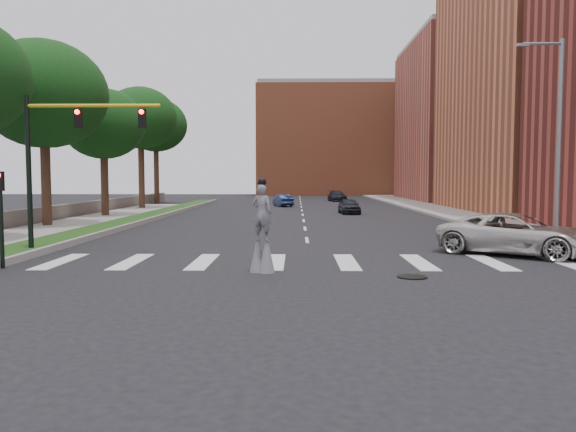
{
  "coord_description": "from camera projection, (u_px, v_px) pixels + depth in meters",
  "views": [
    {
      "loc": [
        -0.52,
        -18.87,
        3.04
      ],
      "look_at": [
        -0.8,
        0.35,
        1.7
      ],
      "focal_mm": 35.0,
      "sensor_mm": 36.0,
      "label": 1
    }
  ],
  "objects": [
    {
      "name": "car_mid",
      "position": [
        283.0,
        200.0,
        57.85
      ],
      "size": [
        2.34,
        3.93,
        1.22
      ],
      "primitive_type": "imported",
      "rotation": [
        0.0,
        0.0,
        3.44
      ],
      "color": "#16244D",
      "rests_on": "ground"
    },
    {
      "name": "tree_2",
      "position": [
        43.0,
        95.0,
        32.94
      ],
      "size": [
        7.43,
        7.43,
        11.06
      ],
      "color": "#382216",
      "rests_on": "ground"
    },
    {
      "name": "traffic_signal",
      "position": [
        59.0,
        148.0,
        21.87
      ],
      "size": [
        5.3,
        0.23,
        6.2
      ],
      "color": "black",
      "rests_on": "ground"
    },
    {
      "name": "building_far",
      "position": [
        472.0,
        123.0,
        71.87
      ],
      "size": [
        16.0,
        22.0,
        20.0
      ],
      "primitive_type": "cube",
      "color": "#BB5845",
      "rests_on": "ground"
    },
    {
      "name": "secondary_signal",
      "position": [
        1.0,
        210.0,
        18.54
      ],
      "size": [
        0.25,
        0.21,
        3.23
      ],
      "color": "black",
      "rests_on": "ground"
    },
    {
      "name": "sidewalk_right",
      "position": [
        463.0,
        215.0,
        43.77
      ],
      "size": [
        5.0,
        90.0,
        0.18
      ],
      "primitive_type": "cube",
      "color": "gray",
      "rests_on": "ground"
    },
    {
      "name": "building_mid",
      "position": [
        560.0,
        72.0,
        47.79
      ],
      "size": [
        16.0,
        22.0,
        24.0
      ],
      "primitive_type": "cube",
      "color": "#C3633D",
      "rests_on": "ground"
    },
    {
      "name": "car_near",
      "position": [
        349.0,
        206.0,
        46.36
      ],
      "size": [
        1.77,
        3.86,
        1.28
      ],
      "primitive_type": "imported",
      "rotation": [
        0.0,
        0.0,
        0.07
      ],
      "color": "black",
      "rests_on": "ground"
    },
    {
      "name": "ground_plane",
      "position": [
        311.0,
        267.0,
        19.02
      ],
      "size": [
        160.0,
        160.0,
        0.0
      ],
      "primitive_type": "plane",
      "color": "black",
      "rests_on": "ground"
    },
    {
      "name": "stilt_performer",
      "position": [
        262.0,
        234.0,
        17.82
      ],
      "size": [
        0.81,
        0.67,
        3.01
      ],
      "rotation": [
        0.0,
        0.0,
        2.73
      ],
      "color": "#382216",
      "rests_on": "ground"
    },
    {
      "name": "building_backdrop",
      "position": [
        334.0,
        142.0,
        96.11
      ],
      "size": [
        26.0,
        14.0,
        18.0
      ],
      "primitive_type": "cube",
      "color": "#C3633D",
      "rests_on": "ground"
    },
    {
      "name": "car_far",
      "position": [
        337.0,
        196.0,
        70.19
      ],
      "size": [
        2.37,
        4.77,
        1.33
      ],
      "primitive_type": "imported",
      "rotation": [
        0.0,
        0.0,
        0.11
      ],
      "color": "black",
      "rests_on": "ground"
    },
    {
      "name": "grass_median",
      "position": [
        139.0,
        219.0,
        39.13
      ],
      "size": [
        2.0,
        60.0,
        0.25
      ],
      "primitive_type": "cube",
      "color": "#1B4012",
      "rests_on": "ground"
    },
    {
      "name": "manhole",
      "position": [
        412.0,
        277.0,
        16.98
      ],
      "size": [
        0.9,
        0.9,
        0.04
      ],
      "primitive_type": "cylinder",
      "color": "black",
      "rests_on": "ground"
    },
    {
      "name": "median_curb",
      "position": [
        154.0,
        219.0,
        39.12
      ],
      "size": [
        0.2,
        60.0,
        0.28
      ],
      "primitive_type": "cube",
      "color": "gray",
      "rests_on": "ground"
    },
    {
      "name": "streetlight",
      "position": [
        557.0,
        134.0,
        24.51
      ],
      "size": [
        2.05,
        0.2,
        9.0
      ],
      "color": "slate",
      "rests_on": "ground"
    },
    {
      "name": "sidewalk_left",
      "position": [
        28.0,
        234.0,
        29.2
      ],
      "size": [
        4.0,
        60.0,
        0.18
      ],
      "primitive_type": "cube",
      "color": "gray",
      "rests_on": "ground"
    },
    {
      "name": "tree_5",
      "position": [
        156.0,
        125.0,
        62.01
      ],
      "size": [
        6.93,
        6.93,
        11.72
      ],
      "color": "#382216",
      "rests_on": "ground"
    },
    {
      "name": "suv_crossing",
      "position": [
        516.0,
        234.0,
        21.84
      ],
      "size": [
        6.35,
        5.56,
        1.63
      ],
      "primitive_type": "imported",
      "rotation": [
        0.0,
        0.0,
        0.96
      ],
      "color": "beige",
      "rests_on": "ground"
    },
    {
      "name": "tree_4",
      "position": [
        140.0,
        118.0,
        51.53
      ],
      "size": [
        6.65,
        6.65,
        11.29
      ],
      "color": "#382216",
      "rests_on": "ground"
    },
    {
      "name": "tree_3",
      "position": [
        103.0,
        124.0,
        41.55
      ],
      "size": [
        6.12,
        6.12,
        9.57
      ],
      "color": "#382216",
      "rests_on": "ground"
    },
    {
      "name": "stone_wall",
      "position": [
        72.0,
        211.0,
        41.18
      ],
      "size": [
        0.5,
        56.0,
        1.1
      ],
      "primitive_type": "cube",
      "color": "#605B53",
      "rests_on": "ground"
    }
  ]
}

